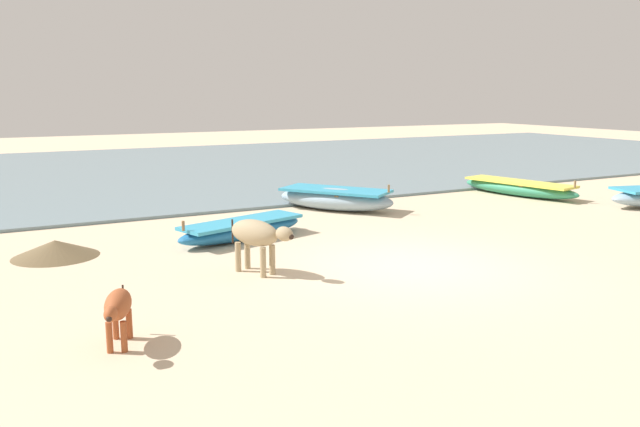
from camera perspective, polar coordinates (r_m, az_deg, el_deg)
name	(u,v)px	position (r m, az deg, el deg)	size (l,w,h in m)	color
ground	(412,266)	(11.95, 8.10, -4.59)	(80.00, 80.00, 0.00)	beige
sea_water	(169,169)	(26.95, -13.12, 3.82)	(60.00, 20.00, 0.08)	slate
fishing_boat_1	(519,188)	(20.65, 17.10, 2.19)	(1.72, 3.97, 0.65)	#338C66
fishing_boat_2	(336,198)	(17.36, 1.38, 1.34)	(2.86, 3.33, 0.77)	#8CA5B7
fishing_boat_5	(242,229)	(13.99, -6.87, -1.35)	(3.29, 1.75, 0.61)	#1E669E
cow_adult_dun	(257,235)	(11.26, -5.58, -1.91)	(0.83, 1.41, 0.95)	tan
calf_far_rust	(118,308)	(8.45, -17.34, -7.89)	(0.57, 1.06, 0.70)	#9E4C28
debris_pile_0	(55,248)	(13.45, -22.22, -2.86)	(1.62, 1.62, 0.32)	brown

